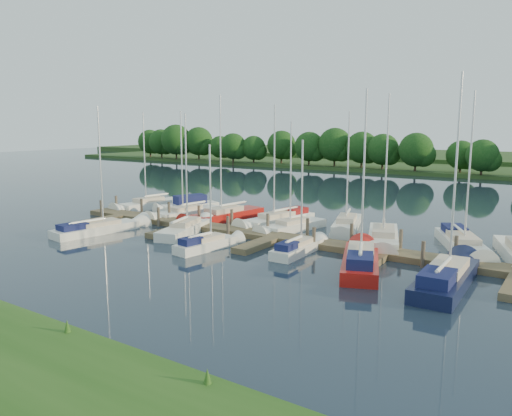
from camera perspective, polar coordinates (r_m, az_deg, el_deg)
The scene contains 21 objects.
ground at distance 30.32m, azimuth -5.41°, elevation -6.54°, with size 260.00×260.00×0.00m, color #192333.
dock at distance 36.04m, azimuth 1.96°, elevation -3.58°, with size 40.00×6.00×0.40m.
mooring_pilings at distance 36.89m, azimuth 2.89°, elevation -2.64°, with size 38.24×2.84×2.00m.
far_shore at distance 99.58m, azimuth 23.07°, elevation 4.16°, with size 180.00×30.00×0.60m, color #203E17.
distant_hill at distance 124.14m, azimuth 25.30°, elevation 5.12°, with size 220.00×40.00×1.40m, color #395425.
treeline at distance 86.15m, azimuth 23.01°, elevation 5.97°, with size 148.40×9.71×8.19m.
sailboat_n_0 at distance 51.34m, azimuth -12.20°, elevation 0.26°, with size 2.83×7.80×9.93m.
motorboat at distance 49.27m, azimuth -7.76°, elevation 0.13°, with size 3.84×6.37×1.94m.
sailboat_n_2 at distance 46.13m, azimuth -8.13°, elevation -0.67°, with size 2.81×7.88×9.90m.
sailboat_n_3 at distance 44.19m, azimuth -3.74°, elevation -1.03°, with size 3.19×8.94×11.29m.
sailboat_n_4 at distance 42.16m, azimuth 2.47°, elevation -1.47°, with size 3.42×8.18×10.33m.
sailboat_n_5 at distance 39.76m, azimuth 4.14°, elevation -2.24°, with size 2.92×7.05×8.94m.
sailboat_n_6 at distance 40.82m, azimuth 10.29°, elevation -2.05°, with size 3.64×7.58×9.78m.
sailboat_n_7 at distance 36.51m, azimuth 14.32°, elevation -3.57°, with size 4.27×8.45×10.85m.
sailboat_n_8 at distance 36.62m, azimuth 22.52°, elevation -3.92°, with size 5.10×8.37×10.88m.
sailboat_s_0 at distance 40.86m, azimuth -17.46°, elevation -2.29°, with size 2.86×8.07×10.06m.
sailboat_s_1 at distance 39.15m, azimuth -7.98°, elevation -2.48°, with size 3.39×7.47×9.60m.
sailboat_s_2 at distance 34.03m, azimuth -5.58°, elevation -4.21°, with size 1.98×5.70×7.40m.
sailboat_s_3 at distance 32.96m, azimuth 4.89°, elevation -4.66°, with size 1.51×5.95×7.73m.
sailboat_s_4 at distance 30.16m, azimuth 11.85°, elevation -6.12°, with size 4.39×8.34×10.86m.
sailboat_s_5 at distance 28.31m, azimuth 20.98°, elevation -7.62°, with size 2.31×8.92×11.45m.
Camera 1 is at (18.50, -22.51, 8.40)m, focal length 35.00 mm.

